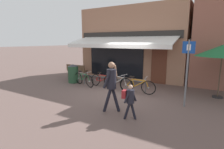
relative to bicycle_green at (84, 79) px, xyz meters
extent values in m
plane|color=brown|center=(2.26, -0.10, -0.38)|extent=(160.00, 160.00, 0.00)
cube|color=#9E7056|center=(1.35, 4.18, 1.98)|extent=(7.18, 3.00, 4.71)
cube|color=black|center=(0.56, 2.67, 0.86)|extent=(3.95, 0.04, 2.17)
cube|color=#5B2D1E|center=(3.50, 2.67, 0.67)|extent=(0.90, 0.04, 2.10)
cube|color=#282623|center=(1.35, 2.66, 2.49)|extent=(6.82, 0.06, 0.44)
cube|color=white|center=(1.35, 1.75, 2.17)|extent=(6.46, 1.88, 0.50)
cube|color=white|center=(1.35, 0.81, 1.84)|extent=(6.46, 0.03, 0.20)
cylinder|color=#47494F|center=(1.64, 0.34, 0.17)|extent=(3.85, 0.04, 0.04)
cylinder|color=#47494F|center=(-0.23, 0.34, -0.10)|extent=(0.04, 0.04, 0.55)
cylinder|color=#47494F|center=(3.52, 0.34, -0.10)|extent=(0.04, 0.04, 0.55)
torus|color=black|center=(0.52, -0.16, -0.03)|extent=(0.71, 0.33, 0.71)
cylinder|color=#9E9EA3|center=(0.52, -0.16, -0.03)|extent=(0.09, 0.09, 0.08)
torus|color=black|center=(-0.51, 0.16, -0.03)|extent=(0.71, 0.33, 0.71)
cylinder|color=#9E9EA3|center=(-0.51, 0.16, -0.03)|extent=(0.09, 0.09, 0.08)
cylinder|color=#23703D|center=(0.12, -0.05, 0.13)|extent=(0.57, 0.25, 0.37)
cylinder|color=#23703D|center=(0.08, -0.06, 0.31)|extent=(0.64, 0.22, 0.05)
cylinder|color=#23703D|center=(-0.19, 0.04, 0.14)|extent=(0.13, 0.06, 0.37)
cylinder|color=#23703D|center=(-0.33, 0.11, -0.04)|extent=(0.37, 0.14, 0.05)
cylinder|color=#23703D|center=(-0.37, 0.10, 0.14)|extent=(0.31, 0.17, 0.37)
cylinder|color=#23703D|center=(0.46, -0.16, 0.14)|extent=(0.16, 0.04, 0.34)
cylinder|color=#9E9EA3|center=(-0.25, 0.03, 0.37)|extent=(0.06, 0.03, 0.11)
cube|color=black|center=(-0.27, 0.03, 0.44)|extent=(0.26, 0.17, 0.06)
cylinder|color=#9E9EA3|center=(0.39, -0.17, 0.37)|extent=(0.04, 0.05, 0.14)
cylinder|color=#9E9EA3|center=(0.39, -0.18, 0.44)|extent=(0.18, 0.50, 0.09)
torus|color=black|center=(1.64, 0.22, -0.04)|extent=(0.68, 0.22, 0.67)
cylinder|color=#9E9EA3|center=(1.64, 0.22, -0.04)|extent=(0.08, 0.08, 0.08)
torus|color=black|center=(0.55, 0.38, -0.04)|extent=(0.68, 0.22, 0.67)
cylinder|color=#9E9EA3|center=(0.55, 0.38, -0.04)|extent=(0.08, 0.08, 0.08)
cylinder|color=#B21E1E|center=(1.23, 0.30, 0.10)|extent=(0.62, 0.09, 0.36)
cylinder|color=#B21E1E|center=(1.19, 0.33, 0.27)|extent=(0.68, 0.14, 0.05)
cylinder|color=#B21E1E|center=(0.89, 0.35, 0.11)|extent=(0.12, 0.10, 0.35)
cylinder|color=#B21E1E|center=(0.74, 0.35, -0.05)|extent=(0.39, 0.09, 0.05)
cylinder|color=#B21E1E|center=(0.70, 0.38, 0.12)|extent=(0.33, 0.04, 0.35)
cylinder|color=#B21E1E|center=(1.59, 0.25, 0.11)|extent=(0.16, 0.10, 0.32)
cylinder|color=#9E9EA3|center=(0.84, 0.39, 0.33)|extent=(0.06, 0.05, 0.11)
cube|color=black|center=(0.83, 0.40, 0.40)|extent=(0.25, 0.14, 0.06)
cylinder|color=#9E9EA3|center=(1.53, 0.28, 0.34)|extent=(0.03, 0.05, 0.14)
cylinder|color=#9E9EA3|center=(1.53, 0.29, 0.41)|extent=(0.10, 0.52, 0.09)
torus|color=black|center=(2.63, 0.02, -0.01)|extent=(0.74, 0.19, 0.74)
cylinder|color=#9E9EA3|center=(2.63, 0.02, -0.01)|extent=(0.08, 0.07, 0.07)
torus|color=black|center=(1.55, 0.21, -0.01)|extent=(0.74, 0.19, 0.74)
cylinder|color=#9E9EA3|center=(1.55, 0.21, -0.01)|extent=(0.08, 0.07, 0.07)
cylinder|color=#BCB7B2|center=(2.22, 0.09, 0.16)|extent=(0.61, 0.14, 0.40)
cylinder|color=#BCB7B2|center=(2.18, 0.10, 0.35)|extent=(0.67, 0.16, 0.05)
cylinder|color=#BCB7B2|center=(1.89, 0.15, 0.17)|extent=(0.12, 0.06, 0.39)
cylinder|color=#BCB7B2|center=(1.74, 0.18, -0.02)|extent=(0.39, 0.10, 0.05)
cylinder|color=#BCB7B2|center=(1.70, 0.19, 0.18)|extent=(0.33, 0.09, 0.39)
cylinder|color=#BCB7B2|center=(2.57, 0.03, 0.17)|extent=(0.16, 0.07, 0.36)
cylinder|color=#9E9EA3|center=(1.84, 0.17, 0.41)|extent=(0.06, 0.04, 0.11)
cube|color=black|center=(1.82, 0.17, 0.48)|extent=(0.25, 0.14, 0.05)
cylinder|color=#9E9EA3|center=(2.52, 0.04, 0.41)|extent=(0.03, 0.03, 0.14)
cylinder|color=#9E9EA3|center=(2.52, 0.04, 0.48)|extent=(0.12, 0.52, 0.03)
torus|color=black|center=(3.73, 0.16, -0.03)|extent=(0.71, 0.18, 0.70)
cylinder|color=#9E9EA3|center=(3.73, 0.16, -0.03)|extent=(0.07, 0.07, 0.08)
torus|color=black|center=(2.65, 0.09, -0.03)|extent=(0.71, 0.18, 0.70)
cylinder|color=#9E9EA3|center=(2.65, 0.09, -0.03)|extent=(0.07, 0.07, 0.08)
cylinder|color=orange|center=(3.32, 0.12, 0.13)|extent=(0.61, 0.04, 0.37)
cylinder|color=orange|center=(3.28, 0.09, 0.31)|extent=(0.67, 0.08, 0.05)
cylinder|color=orange|center=(2.99, 0.09, 0.14)|extent=(0.12, 0.10, 0.37)
cylinder|color=orange|center=(2.84, 0.10, -0.04)|extent=(0.38, 0.06, 0.05)
cylinder|color=orange|center=(2.80, 0.08, 0.14)|extent=(0.33, 0.06, 0.37)
cylinder|color=orange|center=(3.68, 0.14, 0.14)|extent=(0.16, 0.09, 0.34)
cylinder|color=#9E9EA3|center=(2.94, 0.06, 0.37)|extent=(0.06, 0.05, 0.11)
cube|color=black|center=(2.92, 0.05, 0.43)|extent=(0.25, 0.12, 0.06)
cylinder|color=#9E9EA3|center=(3.62, 0.11, 0.37)|extent=(0.03, 0.04, 0.14)
cylinder|color=#9E9EA3|center=(3.62, 0.10, 0.44)|extent=(0.06, 0.52, 0.09)
cylinder|color=black|center=(3.33, -2.29, 0.05)|extent=(0.37, 0.17, 0.89)
cylinder|color=black|center=(3.12, -2.52, 0.05)|extent=(0.37, 0.17, 0.89)
cylinder|color=black|center=(3.23, -2.40, 0.82)|extent=(0.40, 0.40, 0.68)
sphere|color=#A87A5B|center=(3.23, -2.40, 1.31)|extent=(0.23, 0.23, 0.23)
cylinder|color=black|center=(3.17, -2.61, 0.82)|extent=(0.30, 0.20, 0.60)
cylinder|color=black|center=(3.24, -2.20, 0.98)|extent=(0.20, 0.20, 0.29)
cylinder|color=#A87A5B|center=(3.27, -2.20, 1.07)|extent=(0.11, 0.18, 0.45)
cube|color=black|center=(3.27, -2.24, 1.29)|extent=(0.03, 0.07, 0.14)
cylinder|color=black|center=(4.15, -2.58, -0.10)|extent=(0.24, 0.10, 0.57)
cylinder|color=black|center=(4.00, -2.73, -0.10)|extent=(0.24, 0.10, 0.57)
cylinder|color=black|center=(4.07, -2.65, 0.39)|extent=(0.27, 0.27, 0.43)
sphere|color=tan|center=(4.07, -2.65, 0.70)|extent=(0.14, 0.14, 0.14)
cylinder|color=black|center=(4.02, -2.80, 0.39)|extent=(0.21, 0.13, 0.39)
cylinder|color=black|center=(4.12, -2.50, 0.39)|extent=(0.21, 0.13, 0.39)
cube|color=maroon|center=(3.88, -2.67, 0.44)|extent=(0.16, 0.22, 0.26)
cylinder|color=#23472D|center=(-1.07, 0.31, 0.13)|extent=(0.62, 0.62, 1.01)
cone|color=#33353A|center=(-1.07, 0.31, 0.69)|extent=(0.63, 0.63, 0.12)
cylinder|color=slate|center=(5.43, -0.56, 0.90)|extent=(0.07, 0.07, 2.55)
cube|color=#14429E|center=(5.43, -0.57, 1.90)|extent=(0.44, 0.02, 0.44)
cube|color=white|center=(5.43, -0.58, 1.90)|extent=(0.14, 0.01, 0.22)
cylinder|color=#4C3D2D|center=(6.56, 1.37, 0.77)|extent=(0.05, 0.05, 2.30)
cone|color=#196033|center=(6.56, 1.37, 1.72)|extent=(2.21, 2.21, 0.50)
cylinder|color=#262628|center=(6.56, 1.37, -0.35)|extent=(0.44, 0.44, 0.06)
cube|color=brown|center=(-2.09, 1.84, 0.07)|extent=(1.61, 0.47, 0.06)
cube|color=brown|center=(-2.09, 1.65, 0.29)|extent=(1.60, 0.08, 0.40)
cube|color=brown|center=(-2.81, 1.82, -0.15)|extent=(0.09, 0.35, 0.45)
cube|color=brown|center=(-1.37, 1.85, -0.15)|extent=(0.09, 0.35, 0.45)
camera|label=1|loc=(6.24, -7.54, 2.11)|focal=28.00mm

